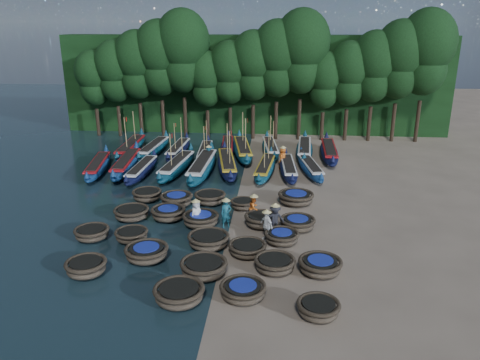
# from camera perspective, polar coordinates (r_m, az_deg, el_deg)

# --- Properties ---
(ground) EXTENTS (120.00, 120.00, 0.00)m
(ground) POSITION_cam_1_polar(r_m,az_deg,el_deg) (28.80, -0.91, -4.32)
(ground) COLOR #81715E
(ground) RESTS_ON ground
(foliage_wall) EXTENTS (40.00, 3.00, 10.00)m
(foliage_wall) POSITION_cam_1_polar(r_m,az_deg,el_deg) (50.32, 1.74, 11.58)
(foliage_wall) COLOR black
(foliage_wall) RESTS_ON ground
(coracle_2) EXTENTS (2.32, 2.32, 0.77)m
(coracle_2) POSITION_cam_1_polar(r_m,az_deg,el_deg) (20.37, -7.44, -13.58)
(coracle_2) COLOR #4D4130
(coracle_2) RESTS_ON ground
(coracle_3) EXTENTS (2.32, 2.32, 0.67)m
(coracle_3) POSITION_cam_1_polar(r_m,az_deg,el_deg) (20.53, 0.36, -13.32)
(coracle_3) COLOR #4D4130
(coracle_3) RESTS_ON ground
(coracle_4) EXTENTS (2.04, 2.04, 0.68)m
(coracle_4) POSITION_cam_1_polar(r_m,az_deg,el_deg) (19.67, 9.54, -15.19)
(coracle_4) COLOR #4D4130
(coracle_4) RESTS_ON ground
(coracle_5) EXTENTS (2.15, 2.15, 0.76)m
(coracle_5) POSITION_cam_1_polar(r_m,az_deg,el_deg) (23.30, -18.25, -10.04)
(coracle_5) COLOR #4D4130
(coracle_5) RESTS_ON ground
(coracle_6) EXTENTS (2.20, 2.20, 0.75)m
(coracle_6) POSITION_cam_1_polar(r_m,az_deg,el_deg) (23.90, -11.31, -8.65)
(coracle_6) COLOR #4D4130
(coracle_6) RESTS_ON ground
(coracle_7) EXTENTS (2.27, 2.27, 0.77)m
(coracle_7) POSITION_cam_1_polar(r_m,az_deg,el_deg) (22.18, -4.42, -10.57)
(coracle_7) COLOR #4D4130
(coracle_7) RESTS_ON ground
(coracle_8) EXTENTS (2.40, 2.40, 0.70)m
(coracle_8) POSITION_cam_1_polar(r_m,az_deg,el_deg) (22.55, 4.26, -10.16)
(coracle_8) COLOR #4D4130
(coracle_8) RESTS_ON ground
(coracle_9) EXTENTS (2.13, 2.13, 0.74)m
(coracle_9) POSITION_cam_1_polar(r_m,az_deg,el_deg) (22.62, 9.75, -10.24)
(coracle_9) COLOR #4D4130
(coracle_9) RESTS_ON ground
(coracle_10) EXTENTS (1.94, 1.94, 0.69)m
(coracle_10) POSITION_cam_1_polar(r_m,az_deg,el_deg) (26.78, -17.61, -6.18)
(coracle_10) COLOR #4D4130
(coracle_10) RESTS_ON ground
(coracle_11) EXTENTS (2.22, 2.22, 0.65)m
(coracle_11) POSITION_cam_1_polar(r_m,az_deg,el_deg) (26.05, -13.08, -6.54)
(coracle_11) COLOR #4D4130
(coracle_11) RESTS_ON ground
(coracle_12) EXTENTS (2.71, 2.71, 0.75)m
(coracle_12) POSITION_cam_1_polar(r_m,az_deg,el_deg) (24.76, -3.85, -7.31)
(coracle_12) COLOR #4D4130
(coracle_12) RESTS_ON ground
(coracle_13) EXTENTS (2.02, 2.02, 0.65)m
(coracle_13) POSITION_cam_1_polar(r_m,az_deg,el_deg) (23.96, 0.93, -8.34)
(coracle_13) COLOR #4D4130
(coracle_13) RESTS_ON ground
(coracle_14) EXTENTS (2.28, 2.28, 0.67)m
(coracle_14) POSITION_cam_1_polar(r_m,az_deg,el_deg) (25.23, 5.10, -6.91)
(coracle_14) COLOR #4D4130
(coracle_14) RESTS_ON ground
(coracle_15) EXTENTS (2.38, 2.38, 0.73)m
(coracle_15) POSITION_cam_1_polar(r_m,az_deg,el_deg) (28.79, -13.09, -3.94)
(coracle_15) COLOR #4D4130
(coracle_15) RESTS_ON ground
(coracle_16) EXTENTS (2.09, 2.09, 0.78)m
(coracle_16) POSITION_cam_1_polar(r_m,az_deg,el_deg) (28.29, -8.73, -3.99)
(coracle_16) COLOR #4D4130
(coracle_16) RESTS_ON ground
(coracle_17) EXTENTS (2.38, 2.38, 0.76)m
(coracle_17) POSITION_cam_1_polar(r_m,az_deg,el_deg) (27.23, -4.81, -4.78)
(coracle_17) COLOR #4D4130
(coracle_17) RESTS_ON ground
(coracle_18) EXTENTS (2.12, 2.12, 0.76)m
(coracle_18) POSITION_cam_1_polar(r_m,az_deg,el_deg) (27.09, 2.60, -4.87)
(coracle_18) COLOR #4D4130
(coracle_18) RESTS_ON ground
(coracle_19) EXTENTS (2.06, 2.06, 0.71)m
(coracle_19) POSITION_cam_1_polar(r_m,az_deg,el_deg) (26.93, 7.04, -5.22)
(coracle_19) COLOR #4D4130
(coracle_19) RESTS_ON ground
(coracle_20) EXTENTS (2.06, 2.06, 0.75)m
(coracle_20) POSITION_cam_1_polar(r_m,az_deg,el_deg) (31.51, -11.27, -1.78)
(coracle_20) COLOR #4D4130
(coracle_20) RESTS_ON ground
(coracle_21) EXTENTS (2.32, 2.32, 0.82)m
(coracle_21) POSITION_cam_1_polar(r_m,az_deg,el_deg) (30.24, -7.75, -2.37)
(coracle_21) COLOR #4D4130
(coracle_21) RESTS_ON ground
(coracle_22) EXTENTS (2.26, 2.26, 0.77)m
(coracle_22) POSITION_cam_1_polar(r_m,az_deg,el_deg) (30.44, -3.68, -2.16)
(coracle_22) COLOR #4D4130
(coracle_22) RESTS_ON ground
(coracle_23) EXTENTS (1.64, 1.64, 0.64)m
(coracle_23) POSITION_cam_1_polar(r_m,az_deg,el_deg) (29.57, 0.34, -2.92)
(coracle_23) COLOR #4D4130
(coracle_23) RESTS_ON ground
(coracle_24) EXTENTS (2.87, 2.87, 0.79)m
(coracle_24) POSITION_cam_1_polar(r_m,az_deg,el_deg) (30.55, 6.83, -2.15)
(coracle_24) COLOR #4D4130
(coracle_24) RESTS_ON ground
(long_boat_0) EXTENTS (2.54, 7.57, 1.35)m
(long_boat_0) POSITION_cam_1_polar(r_m,az_deg,el_deg) (38.35, -16.94, 1.61)
(long_boat_0) COLOR navy
(long_boat_0) RESTS_ON ground
(long_boat_1) EXTENTS (2.19, 8.45, 1.49)m
(long_boat_1) POSITION_cam_1_polar(r_m,az_deg,el_deg) (38.24, -13.69, 1.94)
(long_boat_1) COLOR navy
(long_boat_1) RESTS_ON ground
(long_boat_2) EXTENTS (1.47, 7.25, 1.28)m
(long_boat_2) POSITION_cam_1_polar(r_m,az_deg,el_deg) (36.74, -11.90, 1.25)
(long_boat_2) COLOR #0E0F33
(long_boat_2) RESTS_ON ground
(long_boat_3) EXTENTS (2.30, 8.21, 3.51)m
(long_boat_3) POSITION_cam_1_polar(r_m,az_deg,el_deg) (36.96, -7.71, 1.71)
(long_boat_3) COLOR #0F4656
(long_boat_3) RESTS_ON ground
(long_boat_4) EXTENTS (1.84, 9.16, 1.61)m
(long_boat_4) POSITION_cam_1_polar(r_m,az_deg,el_deg) (36.38, -4.63, 1.64)
(long_boat_4) COLOR #0F4656
(long_boat_4) RESTS_ON ground
(long_boat_5) EXTENTS (2.85, 8.36, 3.60)m
(long_boat_5) POSITION_cam_1_polar(r_m,az_deg,el_deg) (37.08, -1.58, 1.96)
(long_boat_5) COLOR #0E0F33
(long_boat_5) RESTS_ON ground
(long_boat_6) EXTENTS (2.08, 7.63, 3.26)m
(long_boat_6) POSITION_cam_1_polar(r_m,az_deg,el_deg) (36.29, 3.11, 1.47)
(long_boat_6) COLOR #0F4656
(long_boat_6) RESTS_ON ground
(long_boat_7) EXTENTS (1.74, 7.37, 1.30)m
(long_boat_7) POSITION_cam_1_polar(r_m,az_deg,el_deg) (36.46, 5.91, 1.44)
(long_boat_7) COLOR #0E0F33
(long_boat_7) RESTS_ON ground
(long_boat_8) EXTENTS (2.44, 7.18, 1.28)m
(long_boat_8) POSITION_cam_1_polar(r_m,az_deg,el_deg) (36.90, 8.53, 1.53)
(long_boat_8) COLOR navy
(long_boat_8) RESTS_ON ground
(long_boat_9) EXTENTS (1.84, 8.63, 3.67)m
(long_boat_9) POSITION_cam_1_polar(r_m,az_deg,el_deg) (42.97, -13.18, 3.84)
(long_boat_9) COLOR #0F4656
(long_boat_9) RESTS_ON ground
(long_boat_10) EXTENTS (1.89, 7.98, 1.41)m
(long_boat_10) POSITION_cam_1_polar(r_m,az_deg,el_deg) (42.50, -10.47, 3.79)
(long_boat_10) COLOR #0F4656
(long_boat_10) RESTS_ON ground
(long_boat_11) EXTENTS (1.51, 7.45, 3.17)m
(long_boat_11) POSITION_cam_1_polar(r_m,az_deg,el_deg) (42.00, -7.54, 3.72)
(long_boat_11) COLOR #0E0F33
(long_boat_11) RESTS_ON ground
(long_boat_12) EXTENTS (1.73, 7.29, 3.10)m
(long_boat_12) POSITION_cam_1_polar(r_m,az_deg,el_deg) (40.86, -4.30, 3.39)
(long_boat_12) COLOR #0E0F33
(long_boat_12) RESTS_ON ground
(long_boat_13) EXTENTS (1.93, 7.37, 1.30)m
(long_boat_13) POSITION_cam_1_polar(r_m,az_deg,el_deg) (42.54, -1.52, 4.06)
(long_boat_13) COLOR #0E0F33
(long_boat_13) RESTS_ON ground
(long_boat_14) EXTENTS (2.85, 8.60, 3.70)m
(long_boat_14) POSITION_cam_1_polar(r_m,az_deg,el_deg) (41.21, 0.33, 3.71)
(long_boat_14) COLOR #0F4656
(long_boat_14) RESTS_ON ground
(long_boat_15) EXTENTS (2.18, 7.65, 3.27)m
(long_boat_15) POSITION_cam_1_polar(r_m,az_deg,el_deg) (42.08, 3.72, 3.90)
(long_boat_15) COLOR #0F4656
(long_boat_15) RESTS_ON ground
(long_boat_16) EXTENTS (1.92, 8.30, 1.46)m
(long_boat_16) POSITION_cam_1_polar(r_m,az_deg,el_deg) (41.79, 7.86, 3.70)
(long_boat_16) COLOR #0F4656
(long_boat_16) RESTS_ON ground
(long_boat_17) EXTENTS (1.69, 8.38, 1.48)m
(long_boat_17) POSITION_cam_1_polar(r_m,az_deg,el_deg) (41.38, 10.80, 3.40)
(long_boat_17) COLOR #0E0F33
(long_boat_17) RESTS_ON ground
(fisherman_0) EXTENTS (0.84, 0.94, 1.81)m
(fisherman_0) POSITION_cam_1_polar(r_m,az_deg,el_deg) (27.07, -5.37, -3.96)
(fisherman_0) COLOR silver
(fisherman_0) RESTS_ON ground
(fisherman_1) EXTENTS (0.73, 0.62, 1.91)m
(fisherman_1) POSITION_cam_1_polar(r_m,az_deg,el_deg) (26.83, -1.70, -3.90)
(fisherman_1) COLOR #185565
(fisherman_1) RESTS_ON ground
(fisherman_2) EXTENTS (0.83, 0.92, 1.76)m
(fisherman_2) POSITION_cam_1_polar(r_m,az_deg,el_deg) (27.84, 1.71, -3.30)
(fisherman_2) COLOR #C5591A
(fisherman_2) RESTS_ON ground
(fisherman_3) EXTENTS (1.26, 0.93, 1.95)m
(fisherman_3) POSITION_cam_1_polar(r_m,az_deg,el_deg) (26.10, 4.30, -4.72)
(fisherman_3) COLOR black
(fisherman_3) RESTS_ON ground
(fisherman_4) EXTENTS (0.95, 1.02, 1.89)m
(fisherman_4) POSITION_cam_1_polar(r_m,az_deg,el_deg) (25.37, 3.25, -5.43)
(fisherman_4) COLOR silver
(fisherman_4) RESTS_ON ground
(fisherman_5) EXTENTS (1.44, 1.08, 1.71)m
(fisherman_5) POSITION_cam_1_polar(r_m,az_deg,el_deg) (39.01, -3.82, 3.12)
(fisherman_5) COLOR #185565
(fisherman_5) RESTS_ON ground
(fisherman_6) EXTENTS (0.87, 1.03, 2.00)m
(fisherman_6) POSITION_cam_1_polar(r_m,az_deg,el_deg) (37.73, 5.23, 2.78)
(fisherman_6) COLOR #C5591A
(fisherman_6) RESTS_ON ground
(tree_0) EXTENTS (3.68, 3.68, 8.68)m
(tree_0) POSITION_cam_1_polar(r_m,az_deg,el_deg) (50.25, -17.44, 11.86)
(tree_0) COLOR black
(tree_0) RESTS_ON ground
(tree_1) EXTENTS (4.09, 4.09, 9.65)m
(tree_1) POSITION_cam_1_polar(r_m,az_deg,el_deg) (49.38, -14.98, 12.76)
(tree_1) COLOR black
(tree_1) RESTS_ON ground
(tree_2) EXTENTS (4.51, 4.51, 10.63)m
(tree_2) POSITION_cam_1_polar(r_m,az_deg,el_deg) (48.60, -12.41, 13.66)
(tree_2) COLOR black
(tree_2) RESTS_ON ground
(tree_3) EXTENTS (4.92, 4.92, 11.60)m
(tree_3) POSITION_cam_1_polar(r_m,az_deg,el_deg) (47.94, -9.75, 14.57)
(tree_3) COLOR black
(tree_3) RESTS_ON ground
(tree_4) EXTENTS (5.34, 5.34, 12.58)m
(tree_4) POSITION_cam_1_polar(r_m,az_deg,el_deg) (47.38, -7.00, 15.47)
(tree_4) COLOR black
(tree_4) RESTS_ON ground
(tree_5) EXTENTS (3.68, 3.68, 8.68)m
(tree_5) POSITION_cam_1_polar(r_m,az_deg,el_deg) (47.21, -4.07, 12.25)
(tree_5) COLOR black
(tree_5) RESTS_ON ground
(tree_6) EXTENTS (4.09, 4.09, 9.65)m
(tree_6) POSITION_cam_1_polar(r_m,az_deg,el_deg) (46.84, -1.24, 13.07)
(tree_6) COLOR black
(tree_6) RESTS_ON ground
(tree_7) EXTENTS (4.51, 4.51, 10.63)m
(tree_7) POSITION_cam_1_polar(r_m,az_deg,el_deg) (46.60, 1.66, 13.87)
(tree_7) COLOR black
(tree_7) RESTS_ON ground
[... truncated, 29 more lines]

